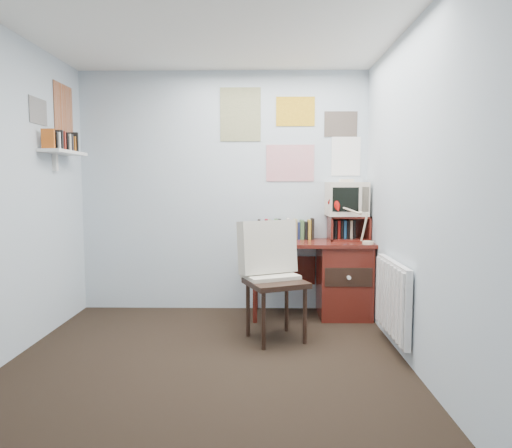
{
  "coord_description": "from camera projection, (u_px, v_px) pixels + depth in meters",
  "views": [
    {
      "loc": [
        0.42,
        -3.06,
        1.34
      ],
      "look_at": [
        0.35,
        1.03,
        0.97
      ],
      "focal_mm": 32.0,
      "sensor_mm": 36.0,
      "label": 1
    }
  ],
  "objects": [
    {
      "name": "ground",
      "position": [
        203.0,
        376.0,
        3.17
      ],
      "size": [
        3.5,
        3.5,
        0.0
      ],
      "primitive_type": "plane",
      "color": "black",
      "rests_on": "ground"
    },
    {
      "name": "back_wall",
      "position": [
        224.0,
        192.0,
        4.8
      ],
      "size": [
        3.0,
        0.02,
        2.5
      ],
      "primitive_type": "cube",
      "color": "silver",
      "rests_on": "ground"
    },
    {
      "name": "right_wall",
      "position": [
        426.0,
        197.0,
        3.03
      ],
      "size": [
        0.02,
        3.5,
        2.5
      ],
      "primitive_type": "cube",
      "color": "silver",
      "rests_on": "ground"
    },
    {
      "name": "ceiling",
      "position": [
        199.0,
        3.0,
        2.95
      ],
      "size": [
        3.0,
        3.5,
        0.02
      ],
      "primitive_type": "cube",
      "color": "white",
      "rests_on": "back_wall"
    },
    {
      "name": "desk",
      "position": [
        338.0,
        276.0,
        4.59
      ],
      "size": [
        1.2,
        0.55,
        0.76
      ],
      "color": "#5B1C14",
      "rests_on": "ground"
    },
    {
      "name": "desk_chair",
      "position": [
        276.0,
        283.0,
        3.87
      ],
      "size": [
        0.65,
        0.64,
        0.99
      ],
      "primitive_type": "cube",
      "rotation": [
        0.0,
        0.0,
        0.4
      ],
      "color": "black",
      "rests_on": "ground"
    },
    {
      "name": "desk_lamp",
      "position": [
        368.0,
        224.0,
        4.33
      ],
      "size": [
        0.33,
        0.31,
        0.39
      ],
      "primitive_type": "cube",
      "rotation": [
        0.0,
        0.0,
        -0.31
      ],
      "color": "#B4110C",
      "rests_on": "desk"
    },
    {
      "name": "tv_riser",
      "position": [
        348.0,
        228.0,
        4.65
      ],
      "size": [
        0.4,
        0.3,
        0.25
      ],
      "primitive_type": "cube",
      "color": "#5B1C14",
      "rests_on": "desk"
    },
    {
      "name": "crt_tv",
      "position": [
        346.0,
        197.0,
        4.65
      ],
      "size": [
        0.41,
        0.38,
        0.37
      ],
      "primitive_type": "cube",
      "rotation": [
        0.0,
        0.0,
        0.04
      ],
      "color": "beige",
      "rests_on": "tv_riser"
    },
    {
      "name": "book_row",
      "position": [
        286.0,
        229.0,
        4.73
      ],
      "size": [
        0.6,
        0.14,
        0.22
      ],
      "primitive_type": "cube",
      "color": "#5B1C14",
      "rests_on": "desk"
    },
    {
      "name": "radiator",
      "position": [
        393.0,
        298.0,
        3.66
      ],
      "size": [
        0.09,
        0.8,
        0.6
      ],
      "primitive_type": "cube",
      "color": "white",
      "rests_on": "right_wall"
    },
    {
      "name": "wall_shelf",
      "position": [
        64.0,
        152.0,
        4.14
      ],
      "size": [
        0.2,
        0.62,
        0.24
      ],
      "primitive_type": "cube",
      "color": "white",
      "rests_on": "left_wall"
    },
    {
      "name": "posters_back",
      "position": [
        290.0,
        134.0,
        4.73
      ],
      "size": [
        1.2,
        0.01,
        0.9
      ],
      "primitive_type": "cube",
      "color": "white",
      "rests_on": "back_wall"
    },
    {
      "name": "posters_left",
      "position": [
        52.0,
        110.0,
        4.11
      ],
      "size": [
        0.01,
        0.7,
        0.6
      ],
      "primitive_type": "cube",
      "color": "white",
      "rests_on": "left_wall"
    }
  ]
}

